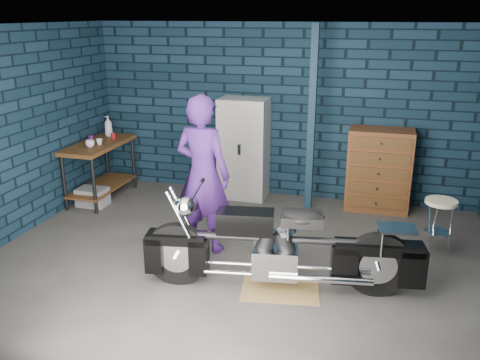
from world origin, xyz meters
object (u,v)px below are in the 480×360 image
object	(u,v)px
storage_bin	(93,197)
shop_stool	(438,227)
motorcycle	(282,242)
tool_chest	(379,170)
workbench	(101,171)
person	(203,174)
locker	(244,149)

from	to	relation	value
storage_bin	shop_stool	distance (m)	4.96
motorcycle	tool_chest	distance (m)	2.84
workbench	motorcycle	world-z (taller)	motorcycle
person	shop_stool	bearing A→B (deg)	-156.58
workbench	storage_bin	bearing A→B (deg)	-86.54
locker	person	bearing A→B (deg)	-89.27
person	locker	world-z (taller)	person
storage_bin	locker	world-z (taller)	locker
storage_bin	person	bearing A→B (deg)	-23.50
shop_stool	storage_bin	bearing A→B (deg)	176.57
motorcycle	storage_bin	distance (m)	3.70
motorcycle	tool_chest	world-z (taller)	tool_chest
shop_stool	workbench	bearing A→B (deg)	172.80
workbench	motorcycle	bearing A→B (deg)	-31.23
locker	motorcycle	bearing A→B (deg)	-66.87
person	tool_chest	distance (m)	2.86
workbench	motorcycle	distance (m)	3.85
locker	shop_stool	world-z (taller)	locker
locker	workbench	bearing A→B (deg)	-162.13
person	tool_chest	size ratio (longest dim) A/B	1.59
motorcycle	person	world-z (taller)	person
motorcycle	person	xyz separation A→B (m)	(-1.12, 0.73, 0.42)
locker	shop_stool	size ratio (longest dim) A/B	2.29
storage_bin	tool_chest	size ratio (longest dim) A/B	0.36
workbench	storage_bin	distance (m)	0.46
workbench	locker	size ratio (longest dim) A/B	0.88
workbench	motorcycle	xyz separation A→B (m)	(3.29, -2.00, 0.10)
person	workbench	bearing A→B (deg)	-19.69
storage_bin	tool_chest	bearing A→B (deg)	13.70
workbench	tool_chest	bearing A→B (deg)	9.31
person	shop_stool	distance (m)	2.94
motorcycle	storage_bin	size ratio (longest dim) A/B	5.67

